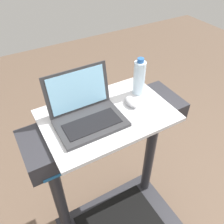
# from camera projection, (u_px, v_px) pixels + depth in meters

# --- Properties ---
(desk_board) EXTENTS (0.67, 0.45, 0.02)m
(desk_board) POSITION_uv_depth(u_px,v_px,m) (107.00, 115.00, 1.22)
(desk_board) COLOR silver
(desk_board) RESTS_ON treadmill_base
(laptop) EXTENTS (0.33, 0.27, 0.23)m
(laptop) POSITION_uv_depth(u_px,v_px,m) (87.00, 112.00, 1.15)
(laptop) COLOR #2D2D30
(laptop) RESTS_ON desk_board
(computer_mouse) EXTENTS (0.07, 0.11, 0.03)m
(computer_mouse) POSITION_uv_depth(u_px,v_px,m) (131.00, 102.00, 1.26)
(computer_mouse) COLOR #B2B2B7
(computer_mouse) RESTS_ON desk_board
(water_bottle) EXTENTS (0.06, 0.06, 0.22)m
(water_bottle) POSITION_uv_depth(u_px,v_px,m) (139.00, 78.00, 1.29)
(water_bottle) COLOR silver
(water_bottle) RESTS_ON desk_board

